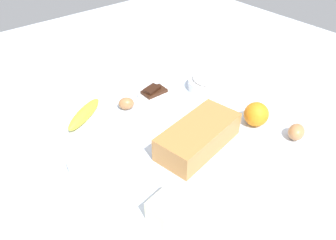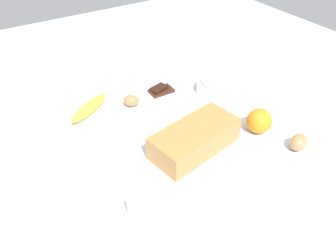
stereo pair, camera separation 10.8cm
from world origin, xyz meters
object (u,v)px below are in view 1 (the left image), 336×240
sugar_bowl (207,82)px  egg_near_butter (126,104)px  orange_fruit (256,114)px  egg_beside_bowl (296,132)px  butter_block (167,207)px  loaf_pan (198,136)px  flour_bowl (93,158)px  banana (84,114)px  chocolate_plate (154,93)px

sugar_bowl → egg_near_butter: (0.32, -0.09, -0.01)m
orange_fruit → egg_near_butter: 0.45m
egg_beside_bowl → butter_block: bearing=-3.9°
loaf_pan → flour_bowl: size_ratio=2.01×
banana → egg_near_butter: size_ratio=3.39×
egg_beside_bowl → sugar_bowl: bearing=-88.9°
sugar_bowl → loaf_pan: bearing=40.3°
butter_block → loaf_pan: bearing=-150.1°
orange_fruit → chocolate_plate: bearing=-67.0°
egg_near_butter → chocolate_plate: egg_near_butter is taller
orange_fruit → egg_beside_bowl: bearing=108.1°
banana → chocolate_plate: 0.28m
orange_fruit → butter_block: bearing=11.5°
loaf_pan → egg_beside_bowl: 0.32m
butter_block → flour_bowl: bearing=-78.7°
orange_fruit → egg_beside_bowl: 0.14m
sugar_bowl → orange_fruit: 0.27m
orange_fruit → egg_beside_bowl: orange_fruit is taller
orange_fruit → chocolate_plate: orange_fruit is taller
butter_block → egg_near_butter: 0.48m
sugar_bowl → orange_fruit: orange_fruit is taller
chocolate_plate → flour_bowl: bearing=27.1°
sugar_bowl → butter_block: bearing=35.6°
sugar_bowl → butter_block: (0.50, 0.36, -0.00)m
banana → chocolate_plate: bearing=172.8°
chocolate_plate → egg_near_butter: bearing=3.5°
egg_beside_bowl → chocolate_plate: 0.53m
sugar_bowl → banana: size_ratio=0.78×
flour_bowl → banana: 0.24m
flour_bowl → egg_near_butter: flour_bowl is taller
banana → loaf_pan: bearing=119.8°
butter_block → chocolate_plate: size_ratio=0.69×
banana → egg_near_butter: 0.15m
loaf_pan → banana: (0.20, -0.35, -0.02)m
orange_fruit → egg_beside_bowl: size_ratio=1.27×
butter_block → chocolate_plate: bearing=-124.4°
sugar_bowl → orange_fruit: size_ratio=1.78×
sugar_bowl → egg_beside_bowl: sugar_bowl is taller
loaf_pan → butter_block: size_ratio=3.31×
sugar_bowl → chocolate_plate: bearing=-27.4°
butter_block → egg_beside_bowl: (-0.51, 0.03, -0.01)m
flour_bowl → butter_block: (-0.05, 0.27, -0.00)m
flour_bowl → chocolate_plate: (-0.37, -0.19, -0.02)m
egg_near_butter → chocolate_plate: size_ratio=0.43×
loaf_pan → chocolate_plate: 0.33m
flour_bowl → sugar_bowl: bearing=-170.7°
loaf_pan → chocolate_plate: size_ratio=2.29×
flour_bowl → butter_block: size_ratio=1.65×
orange_fruit → egg_near_butter: bearing=-51.2°
flour_bowl → orange_fruit: (-0.52, 0.17, 0.01)m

